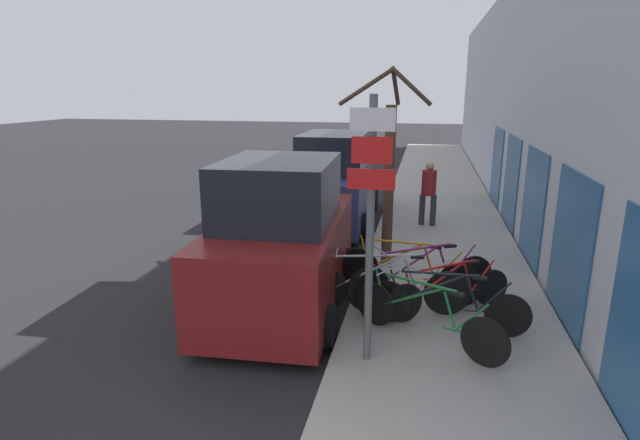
% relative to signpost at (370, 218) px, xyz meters
% --- Properties ---
extents(ground_plane, '(80.00, 80.00, 0.00)m').
position_rel_signpost_xyz_m(ground_plane, '(-1.47, 7.30, -2.04)').
color(ground_plane, black).
extents(sidewalk_curb, '(3.20, 32.00, 0.15)m').
position_rel_signpost_xyz_m(sidewalk_curb, '(1.13, 10.10, -1.96)').
color(sidewalk_curb, '#9E9B93').
rests_on(sidewalk_curb, ground).
extents(building_facade, '(0.23, 32.00, 6.50)m').
position_rel_signpost_xyz_m(building_facade, '(2.88, 10.01, 1.18)').
color(building_facade, '#B2B7C1').
rests_on(building_facade, ground).
extents(signpost, '(0.57, 0.12, 3.33)m').
position_rel_signpost_xyz_m(signpost, '(0.00, 0.00, 0.00)').
color(signpost, '#595B60').
rests_on(signpost, sidewalk_curb).
extents(bicycle_0, '(2.04, 1.22, 0.90)m').
position_rel_signpost_xyz_m(bicycle_0, '(0.73, 0.57, -1.50)').
color(bicycle_0, black).
rests_on(bicycle_0, sidewalk_curb).
extents(bicycle_1, '(2.31, 0.44, 0.88)m').
position_rel_signpost_xyz_m(bicycle_1, '(1.02, 1.07, -1.51)').
color(bicycle_1, black).
rests_on(bicycle_1, sidewalk_curb).
extents(bicycle_2, '(2.58, 0.49, 0.98)m').
position_rel_signpost_xyz_m(bicycle_2, '(0.11, 1.44, -1.47)').
color(bicycle_2, black).
rests_on(bicycle_2, sidewalk_curb).
extents(bicycle_3, '(1.87, 1.24, 0.84)m').
position_rel_signpost_xyz_m(bicycle_3, '(1.09, 1.60, -1.52)').
color(bicycle_3, black).
rests_on(bicycle_3, sidewalk_curb).
extents(bicycle_4, '(2.29, 1.25, 0.99)m').
position_rel_signpost_xyz_m(bicycle_4, '(0.67, 1.90, -1.47)').
color(bicycle_4, black).
rests_on(bicycle_4, sidewalk_curb).
extents(bicycle_5, '(2.35, 0.70, 0.97)m').
position_rel_signpost_xyz_m(bicycle_5, '(0.43, 2.16, -1.47)').
color(bicycle_5, black).
rests_on(bicycle_5, sidewalk_curb).
extents(parked_car_0, '(2.23, 4.24, 2.49)m').
position_rel_signpost_xyz_m(parked_car_0, '(-1.60, 1.63, -0.92)').
color(parked_car_0, maroon).
rests_on(parked_car_0, ground).
extents(parked_car_1, '(2.07, 4.81, 2.42)m').
position_rel_signpost_xyz_m(parked_car_1, '(-1.69, 7.13, -0.94)').
color(parked_car_1, navy).
rests_on(parked_car_1, ground).
extents(pedestrian_near, '(0.42, 0.36, 1.62)m').
position_rel_signpost_xyz_m(pedestrian_near, '(0.75, 6.82, -0.95)').
color(pedestrian_near, '#333338').
rests_on(pedestrian_near, sidewalk_curb).
extents(street_tree, '(1.79, 0.81, 3.78)m').
position_rel_signpost_xyz_m(street_tree, '(-0.06, 3.78, -0.08)').
color(street_tree, '#4C3828').
rests_on(street_tree, sidewalk_curb).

